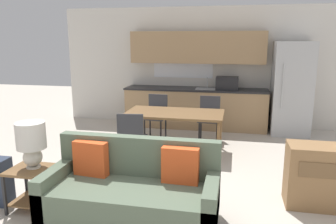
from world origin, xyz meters
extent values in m
cube|color=silver|center=(0.00, 4.63, 1.35)|extent=(6.40, 0.06, 2.70)
cube|color=white|center=(-0.34, 4.59, 1.57)|extent=(1.38, 0.01, 0.93)
cube|color=tan|center=(0.00, 4.29, 0.43)|extent=(3.16, 0.62, 0.86)
cube|color=#232326|center=(0.00, 4.29, 0.88)|extent=(3.19, 0.65, 0.04)
cube|color=#B2B5B7|center=(0.25, 4.24, 0.90)|extent=(0.48, 0.36, 0.01)
cylinder|color=#B7BABC|center=(0.25, 4.41, 1.02)|extent=(0.02, 0.02, 0.24)
cube|color=tan|center=(0.00, 4.43, 1.80)|extent=(3.00, 0.34, 0.70)
cube|color=black|center=(0.69, 4.24, 1.04)|extent=(0.48, 0.36, 0.28)
cube|color=#B7BABC|center=(2.02, 4.20, 0.97)|extent=(0.77, 0.75, 1.94)
cylinder|color=silver|center=(1.79, 3.81, 1.07)|extent=(0.02, 0.02, 0.87)
cube|color=brown|center=(-0.14, 2.50, 0.71)|extent=(1.69, 0.90, 0.04)
cylinder|color=brown|center=(-0.93, 2.11, 0.34)|extent=(0.05, 0.05, 0.69)
cylinder|color=brown|center=(0.64, 2.11, 0.34)|extent=(0.05, 0.05, 0.69)
cylinder|color=brown|center=(-0.93, 2.89, 0.34)|extent=(0.05, 0.05, 0.69)
cylinder|color=brown|center=(0.64, 2.89, 0.34)|extent=(0.05, 0.05, 0.69)
cylinder|color=#3D2D1E|center=(-1.01, 0.43, 0.05)|extent=(0.05, 0.05, 0.10)
cylinder|color=#3D2D1E|center=(0.66, 0.43, 0.05)|extent=(0.05, 0.05, 0.10)
cube|color=#566651|center=(-0.18, 0.11, 0.27)|extent=(1.87, 0.80, 0.33)
cube|color=#566651|center=(-0.18, 0.44, 0.49)|extent=(1.87, 0.14, 0.78)
cube|color=#566651|center=(-1.04, 0.11, 0.34)|extent=(0.14, 0.80, 0.47)
cube|color=#566651|center=(0.69, 0.11, 0.34)|extent=(0.14, 0.80, 0.47)
cube|color=#E05123|center=(-0.71, 0.31, 0.63)|extent=(0.41, 0.16, 0.40)
cube|color=#E05123|center=(0.33, 0.31, 0.63)|extent=(0.40, 0.13, 0.40)
cube|color=brown|center=(-1.42, 0.18, 0.49)|extent=(0.44, 0.44, 0.03)
cube|color=brown|center=(-1.42, 0.18, 0.11)|extent=(0.39, 0.39, 0.02)
cube|color=#232326|center=(-1.62, -0.02, 0.24)|extent=(0.03, 0.03, 0.48)
cube|color=#232326|center=(-1.22, -0.02, 0.24)|extent=(0.03, 0.03, 0.48)
cube|color=#232326|center=(-1.62, 0.38, 0.24)|extent=(0.03, 0.03, 0.48)
cube|color=#232326|center=(-1.22, 0.38, 0.24)|extent=(0.03, 0.03, 0.48)
cylinder|color=silver|center=(-1.38, 0.21, 0.52)|extent=(0.16, 0.16, 0.02)
sphere|color=silver|center=(-1.38, 0.21, 0.63)|extent=(0.22, 0.22, 0.22)
cylinder|color=beige|center=(-1.38, 0.21, 0.89)|extent=(0.33, 0.33, 0.30)
cube|color=olive|center=(2.01, 0.94, 0.38)|extent=(0.98, 0.42, 0.76)
cube|color=brown|center=(2.01, 0.72, 0.53)|extent=(0.78, 0.01, 0.18)
cube|color=#38383D|center=(-0.68, 3.26, 0.43)|extent=(0.45, 0.45, 0.04)
cube|color=#38383D|center=(-0.67, 3.45, 0.66)|extent=(0.40, 0.06, 0.42)
cylinder|color=black|center=(-0.86, 3.10, 0.21)|extent=(0.03, 0.03, 0.41)
cylinder|color=black|center=(-0.53, 3.08, 0.21)|extent=(0.03, 0.03, 0.41)
cylinder|color=black|center=(-0.84, 3.44, 0.21)|extent=(0.03, 0.03, 0.41)
cylinder|color=black|center=(-0.50, 3.42, 0.21)|extent=(0.03, 0.03, 0.41)
cube|color=#38383D|center=(-0.68, 1.77, 0.43)|extent=(0.48, 0.48, 0.04)
cube|color=#38383D|center=(-0.65, 1.58, 0.66)|extent=(0.40, 0.09, 0.42)
cylinder|color=black|center=(-0.54, 1.97, 0.21)|extent=(0.03, 0.03, 0.41)
cylinder|color=black|center=(-0.88, 1.92, 0.21)|extent=(0.03, 0.03, 0.41)
cylinder|color=black|center=(-0.49, 1.63, 0.21)|extent=(0.03, 0.03, 0.41)
cylinder|color=black|center=(-0.83, 1.58, 0.21)|extent=(0.03, 0.03, 0.41)
cube|color=#38383D|center=(0.40, 3.27, 0.43)|extent=(0.42, 0.42, 0.04)
cube|color=#38383D|center=(0.40, 3.46, 0.66)|extent=(0.40, 0.03, 0.42)
cylinder|color=black|center=(0.23, 3.10, 0.21)|extent=(0.03, 0.03, 0.41)
cylinder|color=black|center=(0.57, 3.10, 0.21)|extent=(0.03, 0.03, 0.41)
cylinder|color=black|center=(0.23, 3.44, 0.21)|extent=(0.03, 0.03, 0.41)
cylinder|color=black|center=(0.57, 3.44, 0.21)|extent=(0.03, 0.03, 0.41)
camera|label=1|loc=(0.87, -2.97, 1.95)|focal=35.00mm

